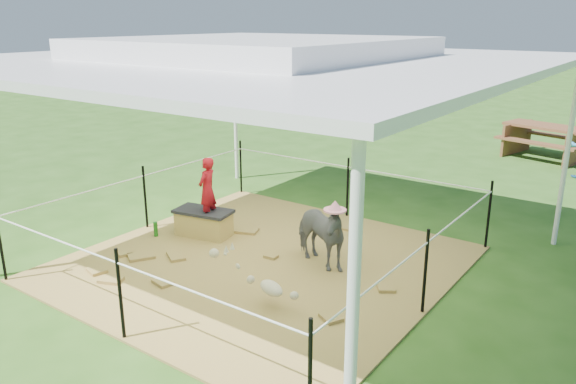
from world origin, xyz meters
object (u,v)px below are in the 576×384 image
Objects in this scene: woman at (207,183)px; pony at (318,233)px; picnic_table_near at (546,142)px; foal at (271,286)px; straw_bale at (204,224)px; green_bottle at (156,229)px.

woman is 1.88m from pony.
picnic_table_near is at bearing 149.34° from woman.
picnic_table_near reaches higher than foal.
green_bottle is (-0.55, -0.45, -0.07)m from straw_bale.
foal is at bearing -151.82° from pony.
green_bottle is at bearing -66.42° from woman.
picnic_table_near is (3.55, 8.63, 0.25)m from green_bottle.
woman reaches higher than straw_bale.
pony is 1.12× the size of foal.
foal is at bearing -28.36° from straw_bale.
straw_bale reaches higher than green_bottle.
woman reaches higher than picnic_table_near.
foal is (2.03, -1.15, -0.56)m from woman.
picnic_table_near reaches higher than straw_bale.
pony is (2.49, 0.54, 0.34)m from green_bottle.
green_bottle is 2.78m from foal.
pony reaches higher than green_bottle.
foal is (2.13, -1.15, 0.09)m from straw_bale.
woman is 8.69m from picnic_table_near.
woman is at bearing 112.11° from pony.
woman is 2.40m from foal.
woman is 0.90× the size of pony.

